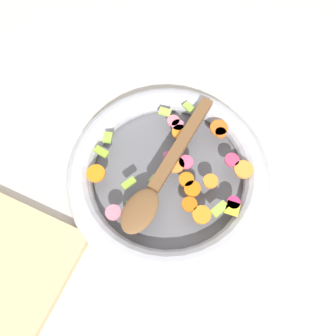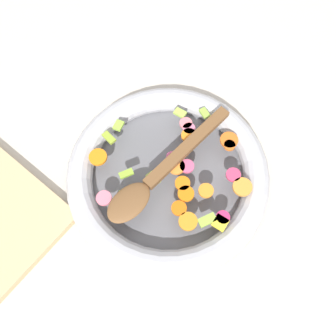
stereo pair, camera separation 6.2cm
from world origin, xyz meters
name	(u,v)px [view 2 (the right image)]	position (x,y,z in m)	size (l,w,h in m)	color
ground_plane	(168,178)	(0.00, 0.00, 0.00)	(4.00, 4.00, 0.00)	beige
skillet	(168,174)	(0.00, 0.00, 0.02)	(0.40, 0.40, 0.05)	slate
chopped_vegetables	(184,171)	(-0.03, -0.01, 0.05)	(0.30, 0.29, 0.01)	orange
wooden_spoon	(159,174)	(0.00, 0.02, 0.06)	(0.07, 0.31, 0.01)	brown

